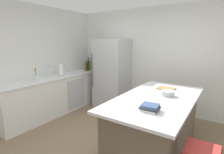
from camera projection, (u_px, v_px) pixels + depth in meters
The scene contains 16 objects.
ground_plane at pixel (111, 154), 2.79m from camera, with size 7.20×7.20×0.00m, color #7A664C.
wall_rear at pixel (161, 60), 4.37m from camera, with size 6.00×0.10×2.60m, color silver.
wall_left at pixel (19, 63), 3.87m from camera, with size 0.10×6.00×2.60m, color silver.
counter_run_left at pixel (57, 94), 4.39m from camera, with size 0.65×2.88×0.92m.
kitchen_island at pixel (156, 124), 2.79m from camera, with size 1.05×2.03×0.91m.
refrigerator at pixel (112, 73), 4.77m from camera, with size 0.84×0.76×1.81m.
sink_faucet at pixel (48, 71), 4.13m from camera, with size 0.15×0.05×0.30m.
flower_vase at pixel (36, 77), 3.81m from camera, with size 0.08×0.08×0.28m.
paper_towel_roll at pixel (61, 70), 4.38m from camera, with size 0.14×0.14×0.31m.
hot_sauce_bottle at pixel (92, 66), 5.35m from camera, with size 0.05×0.05×0.23m.
olive_oil_bottle at pixel (91, 66), 5.23m from camera, with size 0.06×0.06×0.33m.
wine_bottle at pixel (88, 65), 5.15m from camera, with size 0.08×0.08×0.40m.
whiskey_bottle at pixel (86, 66), 5.11m from camera, with size 0.07×0.07×0.32m.
cookbook_stack at pixel (150, 107), 2.18m from camera, with size 0.24×0.21×0.08m.
mixing_bowl at pixel (167, 93), 2.78m from camera, with size 0.21×0.21×0.08m.
cutting_board at pixel (166, 88), 3.17m from camera, with size 0.31×0.25×0.02m.
Camera 1 is at (1.40, -2.06, 1.76)m, focal length 28.06 mm.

